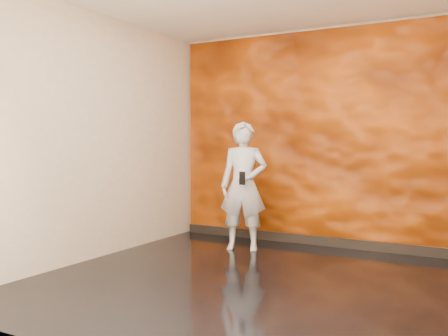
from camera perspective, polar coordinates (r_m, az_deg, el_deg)
room at (r=4.71m, az=3.35°, el=3.80°), size 4.02×4.02×2.81m
feature_wall at (r=6.53m, az=10.84°, el=3.36°), size 3.90×0.06×2.75m
baseboard at (r=6.62m, az=10.62°, el=-8.14°), size 3.90×0.04×0.12m
man at (r=6.16m, az=2.24°, el=-2.05°), size 0.66×0.53×1.58m
phone at (r=5.91m, az=2.09°, el=-1.17°), size 0.09×0.04×0.16m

